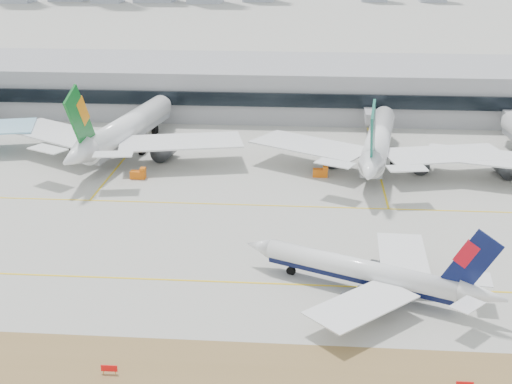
# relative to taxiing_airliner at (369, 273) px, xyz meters

# --- Properties ---
(ground) EXTENTS (3000.00, 3000.00, 0.00)m
(ground) POSITION_rel_taxiing_airliner_xyz_m (-27.98, 6.89, -3.57)
(ground) COLOR #9D9C93
(ground) RESTS_ON ground
(taxiing_airliner) EXTENTS (41.45, 35.20, 14.79)m
(taxiing_airliner) POSITION_rel_taxiing_airliner_xyz_m (0.00, 0.00, 0.00)
(taxiing_airliner) COLOR white
(taxiing_airliner) RESTS_ON ground
(widebody_eva) EXTENTS (65.26, 64.57, 23.58)m
(widebody_eva) POSITION_rel_taxiing_airliner_xyz_m (-57.31, 70.03, 2.70)
(widebody_eva) COLOR white
(widebody_eva) RESTS_ON ground
(widebody_cathay) EXTENTS (61.83, 61.09, 22.28)m
(widebody_cathay) POSITION_rel_taxiing_airliner_xyz_m (6.53, 65.06, 2.36)
(widebody_cathay) COLOR white
(widebody_cathay) RESTS_ON ground
(terminal) EXTENTS (280.00, 43.10, 15.00)m
(terminal) POSITION_rel_taxiing_airliner_xyz_m (-27.98, 121.73, 3.94)
(terminal) COLOR gray
(terminal) RESTS_ON ground
(hold_sign_left) EXTENTS (2.20, 0.15, 1.35)m
(hold_sign_left) POSITION_rel_taxiing_airliner_xyz_m (-35.54, -25.11, -2.69)
(hold_sign_left) COLOR red
(hold_sign_left) RESTS_ON ground
(gse_b) EXTENTS (3.55, 2.00, 2.60)m
(gse_b) POSITION_rel_taxiing_airliner_xyz_m (-49.69, 51.83, -2.52)
(gse_b) COLOR #D65A0B
(gse_b) RESTS_ON ground
(gse_c) EXTENTS (3.55, 2.00, 2.60)m
(gse_c) POSITION_rel_taxiing_airliner_xyz_m (-7.13, 56.50, -2.52)
(gse_c) COLOR #D65A0B
(gse_c) RESTS_ON ground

